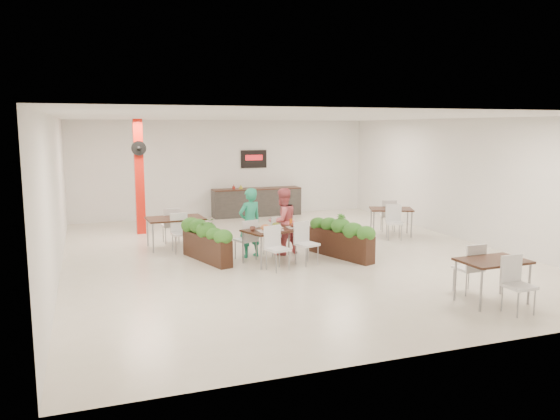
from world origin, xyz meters
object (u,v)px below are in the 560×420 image
object	(u,v)px
diner_woman	(283,221)
side_table_a	(175,222)
main_table	(275,234)
side_table_b	(391,213)
service_counter	(257,201)
red_column	(139,175)
planter_right	(341,236)
side_table_c	(493,267)
diner_man	(250,223)
planter_left	(207,239)

from	to	relation	value
diner_woman	side_table_a	size ratio (longest dim) A/B	0.96
main_table	side_table_b	distance (m)	4.41
service_counter	side_table_a	size ratio (longest dim) A/B	1.83
red_column	side_table_b	distance (m)	7.08
planter_right	side_table_a	xyz separation A→B (m)	(-3.40, 2.36, 0.14)
diner_woman	planter_right	world-z (taller)	diner_woman
side_table_b	red_column	bearing A→B (deg)	-178.87
diner_woman	side_table_c	world-z (taller)	diner_woman
diner_man	side_table_b	xyz separation A→B (m)	(4.41, 1.14, -0.18)
diner_man	side_table_c	distance (m)	5.44
side_table_a	side_table_b	bearing A→B (deg)	-7.51
main_table	red_column	bearing A→B (deg)	119.36
main_table	diner_woman	xyz separation A→B (m)	(0.41, 0.66, 0.15)
main_table	diner_woman	distance (m)	0.79
red_column	main_table	distance (m)	5.15
service_counter	side_table_c	distance (m)	10.24
diner_man	diner_woman	size ratio (longest dim) A/B	1.02
side_table_b	side_table_c	size ratio (longest dim) A/B	1.02
diner_woman	side_table_a	world-z (taller)	diner_woman
service_counter	planter_left	bearing A→B (deg)	-117.45
red_column	side_table_b	size ratio (longest dim) A/B	1.93
planter_left	side_table_a	bearing A→B (deg)	104.56
red_column	planter_right	xyz separation A→B (m)	(4.03, -4.50, -1.14)
diner_woman	planter_left	bearing A→B (deg)	-16.44
side_table_a	side_table_b	world-z (taller)	same
red_column	main_table	size ratio (longest dim) A/B	1.67
diner_woman	side_table_b	distance (m)	3.79
side_table_a	side_table_c	distance (m)	7.58
red_column	side_table_a	world-z (taller)	red_column
service_counter	diner_woman	world-z (taller)	service_counter
red_column	diner_man	bearing A→B (deg)	-60.89
service_counter	diner_man	distance (m)	5.94
planter_right	main_table	bearing A→B (deg)	176.46
diner_man	planter_right	distance (m)	2.11
planter_left	service_counter	bearing A→B (deg)	62.55
main_table	planter_right	bearing A→B (deg)	-3.54
service_counter	side_table_b	xyz separation A→B (m)	(2.50, -4.47, 0.13)
planter_right	side_table_a	world-z (taller)	planter_right
side_table_c	side_table_b	bearing A→B (deg)	74.00
planter_right	side_table_c	size ratio (longest dim) A/B	1.14
planter_left	side_table_b	size ratio (longest dim) A/B	1.09
service_counter	planter_right	size ratio (longest dim) A/B	1.61
diner_woman	service_counter	bearing A→B (deg)	-118.90
diner_woman	side_table_c	size ratio (longest dim) A/B	0.96
diner_man	side_table_c	world-z (taller)	diner_man
planter_left	side_table_b	world-z (taller)	planter_left
service_counter	side_table_b	distance (m)	5.12
diner_woman	side_table_a	xyz separation A→B (m)	(-2.25, 1.61, -0.14)
red_column	planter_right	bearing A→B (deg)	-48.14
diner_man	planter_left	xyz separation A→B (m)	(-1.02, -0.04, -0.30)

